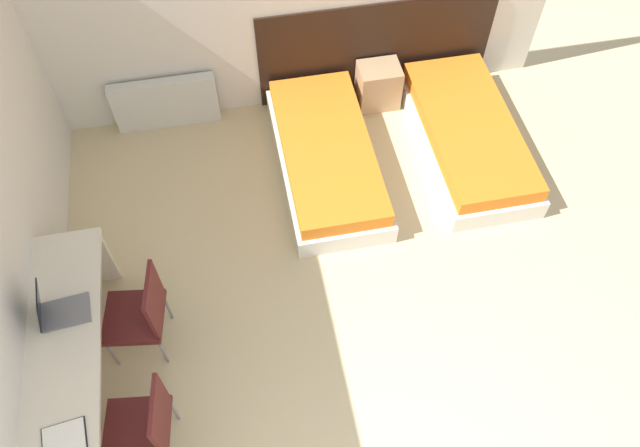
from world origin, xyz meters
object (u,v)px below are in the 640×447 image
(laptop, at_px, (56,310))
(chair_near_laptop, at_px, (141,312))
(chair_near_notebook, at_px, (145,426))
(bed_near_window, at_px, (327,157))
(bed_near_door, at_px, (468,136))
(nightstand, at_px, (378,85))

(laptop, bearing_deg, chair_near_laptop, -0.79)
(chair_near_notebook, bearing_deg, bed_near_window, 61.09)
(bed_near_door, xyz_separation_m, laptop, (-3.78, -1.59, 0.64))
(bed_near_door, height_order, nightstand, nightstand)
(bed_near_door, height_order, laptop, laptop)
(nightstand, xyz_separation_m, laptop, (-3.05, -2.41, 0.59))
(chair_near_notebook, bearing_deg, chair_near_laptop, 97.31)
(nightstand, distance_m, chair_near_laptop, 3.47)
(bed_near_window, bearing_deg, chair_near_laptop, -139.08)
(bed_near_window, height_order, chair_near_notebook, chair_near_notebook)
(bed_near_window, bearing_deg, bed_near_door, 0.00)
(chair_near_laptop, bearing_deg, nightstand, 51.72)
(bed_near_window, height_order, chair_near_laptop, chair_near_laptop)
(bed_near_window, relative_size, chair_near_notebook, 2.10)
(nightstand, relative_size, laptop, 1.30)
(bed_near_door, distance_m, chair_near_notebook, 4.07)
(nightstand, bearing_deg, chair_near_notebook, -127.61)
(nightstand, height_order, chair_near_notebook, chair_near_notebook)
(bed_near_door, bearing_deg, nightstand, 131.43)
(bed_near_door, relative_size, nightstand, 4.09)
(bed_near_window, distance_m, bed_near_door, 1.46)
(chair_near_laptop, relative_size, laptop, 2.54)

